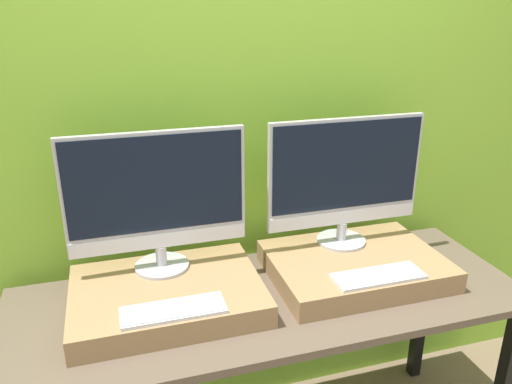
{
  "coord_description": "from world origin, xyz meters",
  "views": [
    {
      "loc": [
        -0.5,
        -1.16,
        1.8
      ],
      "look_at": [
        0.0,
        0.51,
        1.14
      ],
      "focal_mm": 35.0,
      "sensor_mm": 36.0,
      "label": 1
    }
  ],
  "objects_px": {
    "keyboard_left": "(173,310)",
    "monitor_right": "(345,177)",
    "monitor_left": "(157,197)",
    "keyboard_right": "(378,276)"
  },
  "relations": [
    {
      "from": "monitor_right",
      "to": "keyboard_left",
      "type": "bearing_deg",
      "value": -157.66
    },
    {
      "from": "monitor_right",
      "to": "keyboard_right",
      "type": "bearing_deg",
      "value": -90.0
    },
    {
      "from": "monitor_right",
      "to": "keyboard_right",
      "type": "height_order",
      "value": "monitor_right"
    },
    {
      "from": "monitor_left",
      "to": "keyboard_right",
      "type": "bearing_deg",
      "value": -22.34
    },
    {
      "from": "keyboard_left",
      "to": "monitor_right",
      "type": "bearing_deg",
      "value": 22.34
    },
    {
      "from": "keyboard_left",
      "to": "keyboard_right",
      "type": "xyz_separation_m",
      "value": [
        0.73,
        0.0,
        0.0
      ]
    },
    {
      "from": "monitor_right",
      "to": "keyboard_right",
      "type": "relative_size",
      "value": 1.92
    },
    {
      "from": "keyboard_left",
      "to": "keyboard_right",
      "type": "distance_m",
      "value": 0.73
    },
    {
      "from": "keyboard_left",
      "to": "monitor_right",
      "type": "relative_size",
      "value": 0.52
    },
    {
      "from": "monitor_left",
      "to": "monitor_right",
      "type": "bearing_deg",
      "value": 0.0
    }
  ]
}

